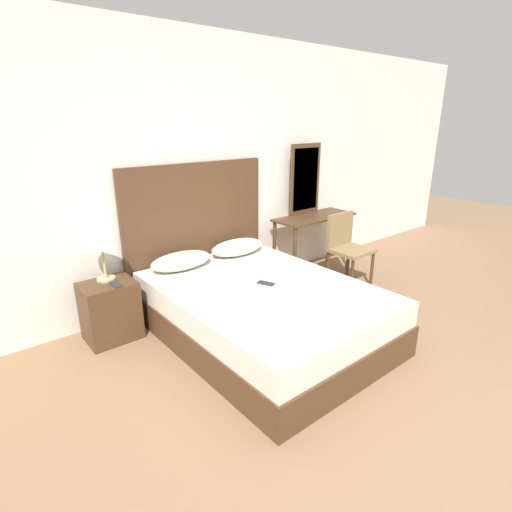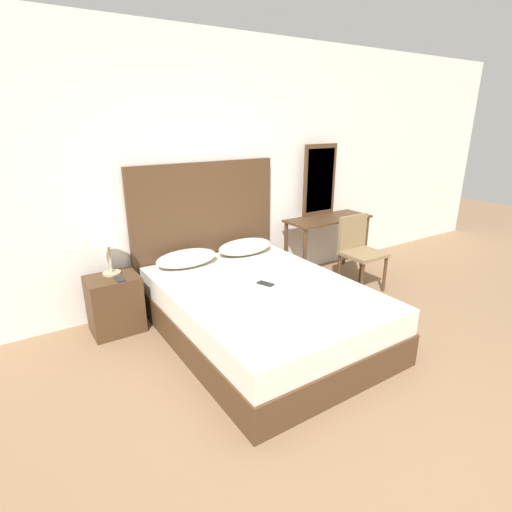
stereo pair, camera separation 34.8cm
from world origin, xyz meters
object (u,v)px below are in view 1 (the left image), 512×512
object	(u,v)px
bed	(263,311)
phone_on_nightstand	(116,284)
phone_on_bed	(266,283)
vanity_desk	(314,227)
table_lamp	(101,242)
nightstand	(110,311)
chair	(346,244)

from	to	relation	value
bed	phone_on_nightstand	size ratio (longest dim) A/B	13.97
phone_on_bed	vanity_desk	xyz separation A→B (m)	(1.45, 0.77, 0.12)
bed	table_lamp	size ratio (longest dim) A/B	4.84
nightstand	phone_on_nightstand	world-z (taller)	phone_on_nightstand
phone_on_bed	vanity_desk	size ratio (longest dim) A/B	0.15
table_lamp	bed	bearing A→B (deg)	-40.71
bed	nightstand	xyz separation A→B (m)	(-1.07, 0.83, 0.02)
bed	nightstand	distance (m)	1.36
table_lamp	chair	bearing A→B (deg)	-12.86
phone_on_bed	table_lamp	bearing A→B (deg)	141.29
chair	phone_on_bed	bearing A→B (deg)	-168.91
phone_on_nightstand	vanity_desk	size ratio (longest dim) A/B	0.14
vanity_desk	nightstand	bearing A→B (deg)	179.26
phone_on_bed	chair	bearing A→B (deg)	11.09
nightstand	chair	xyz separation A→B (m)	(2.61, -0.52, 0.22)
nightstand	phone_on_nightstand	distance (m)	0.29
bed	phone_on_bed	distance (m)	0.26
phone_on_bed	chair	size ratio (longest dim) A/B	0.20
bed	nightstand	world-z (taller)	nightstand
phone_on_bed	nightstand	distance (m)	1.40
vanity_desk	table_lamp	bearing A→B (deg)	177.62
bed	phone_on_bed	bearing A→B (deg)	26.77
bed	table_lamp	distance (m)	1.53
bed	phone_on_nightstand	world-z (taller)	phone_on_nightstand
table_lamp	phone_on_nightstand	distance (m)	0.38
phone_on_bed	chair	world-z (taller)	chair
nightstand	table_lamp	xyz separation A→B (m)	(0.02, 0.07, 0.62)
bed	vanity_desk	world-z (taller)	vanity_desk
nightstand	vanity_desk	world-z (taller)	vanity_desk
bed	vanity_desk	size ratio (longest dim) A/B	1.96
bed	phone_on_bed	world-z (taller)	phone_on_bed
table_lamp	chair	size ratio (longest dim) A/B	0.52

